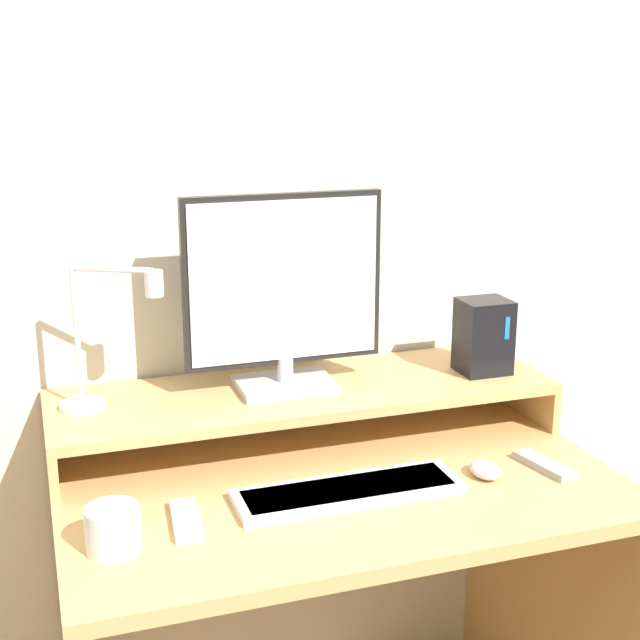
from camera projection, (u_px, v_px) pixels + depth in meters
wall_back at (277, 211)px, 2.02m from camera, size 6.00×0.05×2.50m
desk at (333, 578)px, 1.85m from camera, size 1.09×0.72×0.78m
monitor_shelf at (304, 395)px, 1.94m from camera, size 1.09×0.33×0.12m
monitor at (284, 292)px, 1.87m from camera, size 0.43×0.15×0.42m
desk_lamp at (104, 346)px, 1.77m from camera, size 0.21×0.14×0.30m
router_dock at (483, 336)px, 2.01m from camera, size 0.11×0.10×0.17m
keyboard at (348, 491)px, 1.69m from camera, size 0.44×0.13×0.02m
mouse at (485, 470)px, 1.77m from camera, size 0.06×0.08×0.03m
remote_control at (186, 520)px, 1.59m from camera, size 0.06×0.15×0.02m
remote_secondary at (544, 465)px, 1.81m from camera, size 0.07×0.15×0.02m
mug at (113, 529)px, 1.49m from camera, size 0.09×0.09×0.08m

